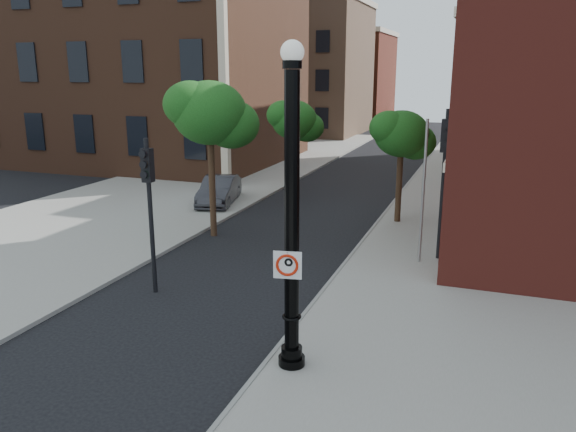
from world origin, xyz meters
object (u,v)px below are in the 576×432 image
at_px(lamppost, 292,229).
at_px(no_parking_sign, 288,265).
at_px(traffic_signal_right, 445,161).
at_px(traffic_signal_left, 149,191).
at_px(parked_car, 219,191).

distance_m(lamppost, no_parking_sign, 0.70).
bearing_deg(lamppost, traffic_signal_right, 74.68).
bearing_deg(lamppost, no_parking_sign, -100.24).
relative_size(traffic_signal_left, traffic_signal_right, 0.88).
bearing_deg(traffic_signal_left, no_parking_sign, -32.38).
height_order(no_parking_sign, traffic_signal_right, traffic_signal_right).
distance_m(traffic_signal_left, traffic_signal_right, 9.04).
distance_m(no_parking_sign, traffic_signal_right, 8.57).
height_order(no_parking_sign, parked_car, no_parking_sign).
xyz_separation_m(parked_car, traffic_signal_right, (10.36, -4.82, 2.66)).
height_order(lamppost, traffic_signal_right, lamppost).
height_order(parked_car, traffic_signal_left, traffic_signal_left).
relative_size(no_parking_sign, traffic_signal_left, 0.13).
xyz_separation_m(no_parking_sign, traffic_signal_right, (2.24, 8.22, 0.95)).
bearing_deg(traffic_signal_left, lamppost, -30.78).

